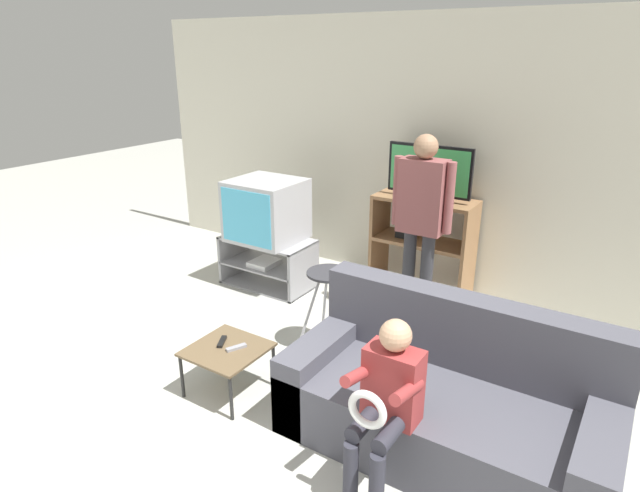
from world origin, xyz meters
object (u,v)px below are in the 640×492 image
(remote_control_black, at_px, (222,342))
(person_seated_child, at_px, (386,397))
(remote_control_white, at_px, (236,348))
(folding_stool, at_px, (329,287))
(television_main, at_px, (266,210))
(tv_stand, at_px, (268,262))
(television_flat, at_px, (429,174))
(snack_table, at_px, (227,353))
(media_shelf, at_px, (422,245))
(person_standing_adult, at_px, (421,212))
(couch, at_px, (446,403))

(remote_control_black, height_order, person_seated_child, person_seated_child)
(remote_control_white, bearing_deg, folding_stool, 100.17)
(television_main, bearing_deg, tv_stand, 154.81)
(folding_stool, bearing_deg, remote_control_white, -104.83)
(television_flat, relative_size, snack_table, 1.61)
(media_shelf, bearing_deg, tv_stand, -153.34)
(snack_table, bearing_deg, folding_stool, 71.99)
(television_main, xyz_separation_m, person_standing_adult, (1.55, 0.13, 0.20))
(folding_stool, height_order, remote_control_black, folding_stool)
(media_shelf, bearing_deg, snack_table, -101.56)
(television_flat, height_order, snack_table, television_flat)
(television_main, distance_m, television_flat, 1.59)
(snack_table, bearing_deg, tv_stand, 119.55)
(person_standing_adult, bearing_deg, remote_control_white, -109.61)
(media_shelf, bearing_deg, person_standing_adult, -70.77)
(tv_stand, height_order, snack_table, tv_stand)
(remote_control_black, xyz_separation_m, person_seated_child, (1.37, -0.23, 0.23))
(television_main, bearing_deg, person_standing_adult, 4.75)
(media_shelf, xyz_separation_m, person_standing_adult, (0.19, -0.56, 0.51))
(television_main, distance_m, remote_control_black, 1.80)
(television_flat, distance_m, remote_control_black, 2.44)
(remote_control_black, relative_size, remote_control_white, 1.00)
(tv_stand, distance_m, remote_control_white, 1.83)
(couch, xyz_separation_m, person_seated_child, (-0.16, -0.51, 0.29))
(folding_stool, distance_m, snack_table, 0.94)
(media_shelf, bearing_deg, television_flat, -37.81)
(television_flat, xyz_separation_m, snack_table, (-0.49, -2.25, -0.89))
(media_shelf, distance_m, remote_control_white, 2.28)
(person_standing_adult, bearing_deg, remote_control_black, -113.68)
(snack_table, height_order, person_seated_child, person_seated_child)
(snack_table, bearing_deg, person_seated_child, -8.45)
(tv_stand, xyz_separation_m, television_flat, (1.39, 0.66, 0.96))
(television_flat, bearing_deg, remote_control_black, -104.41)
(media_shelf, xyz_separation_m, remote_control_white, (-0.40, -2.24, -0.14))
(television_main, xyz_separation_m, person_seated_child, (2.19, -1.77, -0.21))
(television_main, relative_size, remote_control_black, 4.59)
(tv_stand, xyz_separation_m, television_main, (0.01, -0.00, 0.55))
(television_main, relative_size, media_shelf, 0.69)
(remote_control_white, bearing_deg, television_main, 146.49)
(media_shelf, bearing_deg, remote_control_white, -100.23)
(tv_stand, bearing_deg, person_standing_adult, 4.61)
(remote_control_black, height_order, person_standing_adult, person_standing_adult)
(tv_stand, height_order, television_main, television_main)
(person_standing_adult, xyz_separation_m, person_seated_child, (0.64, -1.90, -0.42))
(television_flat, relative_size, remote_control_white, 5.57)
(snack_table, relative_size, remote_control_black, 3.45)
(media_shelf, height_order, remote_control_white, media_shelf)
(person_standing_adult, bearing_deg, couch, -60.31)
(couch, bearing_deg, television_main, 151.63)
(couch, relative_size, person_seated_child, 1.89)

